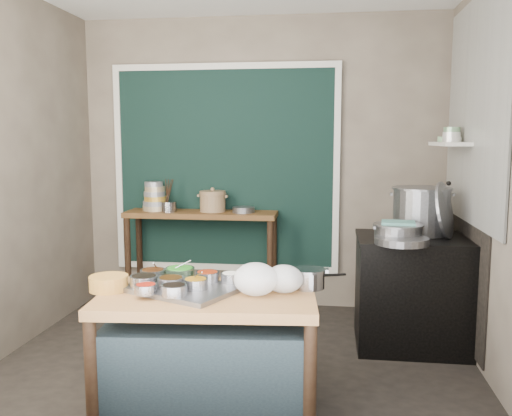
# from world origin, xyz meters

# --- Properties ---
(floor) EXTENTS (3.50, 3.00, 0.02)m
(floor) POSITION_xyz_m (0.00, 0.00, -0.01)
(floor) COLOR black
(floor) RESTS_ON ground
(back_wall) EXTENTS (3.50, 0.02, 2.80)m
(back_wall) POSITION_xyz_m (0.00, 1.51, 1.40)
(back_wall) COLOR #75695A
(back_wall) RESTS_ON floor
(left_wall) EXTENTS (0.02, 3.00, 2.80)m
(left_wall) POSITION_xyz_m (-1.76, 0.00, 1.40)
(left_wall) COLOR #75695A
(left_wall) RESTS_ON floor
(right_wall) EXTENTS (0.02, 3.00, 2.80)m
(right_wall) POSITION_xyz_m (1.76, 0.00, 1.40)
(right_wall) COLOR #75695A
(right_wall) RESTS_ON floor
(curtain_panel) EXTENTS (2.10, 0.02, 1.90)m
(curtain_panel) POSITION_xyz_m (-0.35, 1.47, 1.35)
(curtain_panel) COLOR black
(curtain_panel) RESTS_ON back_wall
(curtain_frame) EXTENTS (2.22, 0.03, 2.02)m
(curtain_frame) POSITION_xyz_m (-0.35, 1.46, 1.35)
(curtain_frame) COLOR beige
(curtain_frame) RESTS_ON back_wall
(tile_panel) EXTENTS (0.02, 1.70, 1.70)m
(tile_panel) POSITION_xyz_m (1.74, 0.55, 1.85)
(tile_panel) COLOR #B2B2AA
(tile_panel) RESTS_ON right_wall
(soot_patch) EXTENTS (0.01, 1.30, 1.30)m
(soot_patch) POSITION_xyz_m (1.74, 0.65, 0.70)
(soot_patch) COLOR black
(soot_patch) RESTS_ON right_wall
(wall_shelf) EXTENTS (0.22, 0.70, 0.03)m
(wall_shelf) POSITION_xyz_m (1.63, 0.85, 1.60)
(wall_shelf) COLOR beige
(wall_shelf) RESTS_ON right_wall
(prep_table) EXTENTS (1.31, 0.82, 0.75)m
(prep_table) POSITION_xyz_m (-0.03, -0.75, 0.38)
(prep_table) COLOR olive
(prep_table) RESTS_ON floor
(back_counter) EXTENTS (1.45, 0.40, 0.95)m
(back_counter) POSITION_xyz_m (-0.55, 1.28, 0.47)
(back_counter) COLOR brown
(back_counter) RESTS_ON floor
(stove_block) EXTENTS (0.90, 0.68, 0.85)m
(stove_block) POSITION_xyz_m (1.35, 0.55, 0.42)
(stove_block) COLOR black
(stove_block) RESTS_ON floor
(stove_top) EXTENTS (0.92, 0.69, 0.03)m
(stove_top) POSITION_xyz_m (1.35, 0.55, 0.86)
(stove_top) COLOR black
(stove_top) RESTS_ON stove_block
(condiment_tray) EXTENTS (0.75, 0.66, 0.03)m
(condiment_tray) POSITION_xyz_m (-0.19, -0.72, 0.76)
(condiment_tray) COLOR gray
(condiment_tray) RESTS_ON prep_table
(condiment_bowls) EXTENTS (0.64, 0.50, 0.07)m
(condiment_bowls) POSITION_xyz_m (-0.23, -0.70, 0.81)
(condiment_bowls) COLOR gray
(condiment_bowls) RESTS_ON condiment_tray
(yellow_basin) EXTENTS (0.30, 0.30, 0.09)m
(yellow_basin) POSITION_xyz_m (-0.62, -0.77, 0.79)
(yellow_basin) COLOR #B48931
(yellow_basin) RESTS_ON prep_table
(saucepan) EXTENTS (0.27, 0.27, 0.12)m
(saucepan) POSITION_xyz_m (0.55, -0.55, 0.81)
(saucepan) COLOR gray
(saucepan) RESTS_ON prep_table
(plastic_bag_a) EXTENTS (0.29, 0.26, 0.19)m
(plastic_bag_a) POSITION_xyz_m (0.26, -0.76, 0.85)
(plastic_bag_a) COLOR white
(plastic_bag_a) RESTS_ON prep_table
(plastic_bag_b) EXTENTS (0.25, 0.22, 0.16)m
(plastic_bag_b) POSITION_xyz_m (0.41, -0.68, 0.83)
(plastic_bag_b) COLOR white
(plastic_bag_b) RESTS_ON prep_table
(bowl_stack) EXTENTS (0.25, 0.25, 0.28)m
(bowl_stack) POSITION_xyz_m (-1.01, 1.30, 1.07)
(bowl_stack) COLOR tan
(bowl_stack) RESTS_ON back_counter
(utensil_cup) EXTENTS (0.21, 0.21, 0.10)m
(utensil_cup) POSITION_xyz_m (-0.85, 1.23, 1.00)
(utensil_cup) COLOR gray
(utensil_cup) RESTS_ON back_counter
(ceramic_crock) EXTENTS (0.30, 0.30, 0.18)m
(ceramic_crock) POSITION_xyz_m (-0.44, 1.30, 1.04)
(ceramic_crock) COLOR brown
(ceramic_crock) RESTS_ON back_counter
(wide_bowl) EXTENTS (0.23, 0.23, 0.05)m
(wide_bowl) POSITION_xyz_m (-0.14, 1.27, 0.98)
(wide_bowl) COLOR gray
(wide_bowl) RESTS_ON back_counter
(stock_pot) EXTENTS (0.51, 0.51, 0.38)m
(stock_pot) POSITION_xyz_m (1.40, 0.71, 1.07)
(stock_pot) COLOR gray
(stock_pot) RESTS_ON stove_top
(pot_lid) EXTENTS (0.28, 0.45, 0.44)m
(pot_lid) POSITION_xyz_m (1.54, 0.53, 1.10)
(pot_lid) COLOR gray
(pot_lid) RESTS_ON stove_top
(steamer) EXTENTS (0.50, 0.50, 0.12)m
(steamer) POSITION_xyz_m (1.18, 0.40, 0.94)
(steamer) COLOR gray
(steamer) RESTS_ON stove_top
(green_cloth) EXTENTS (0.26, 0.21, 0.02)m
(green_cloth) POSITION_xyz_m (1.18, 0.40, 1.01)
(green_cloth) COLOR slate
(green_cloth) RESTS_ON steamer
(shallow_pan) EXTENTS (0.47, 0.47, 0.05)m
(shallow_pan) POSITION_xyz_m (1.19, 0.24, 0.91)
(shallow_pan) COLOR gray
(shallow_pan) RESTS_ON stove_top
(shelf_bowl_stack) EXTENTS (0.15, 0.15, 0.12)m
(shelf_bowl_stack) POSITION_xyz_m (1.63, 0.83, 1.67)
(shelf_bowl_stack) COLOR silver
(shelf_bowl_stack) RESTS_ON wall_shelf
(shelf_bowl_green) EXTENTS (0.14, 0.14, 0.05)m
(shelf_bowl_green) POSITION_xyz_m (1.63, 1.04, 1.64)
(shelf_bowl_green) COLOR gray
(shelf_bowl_green) RESTS_ON wall_shelf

